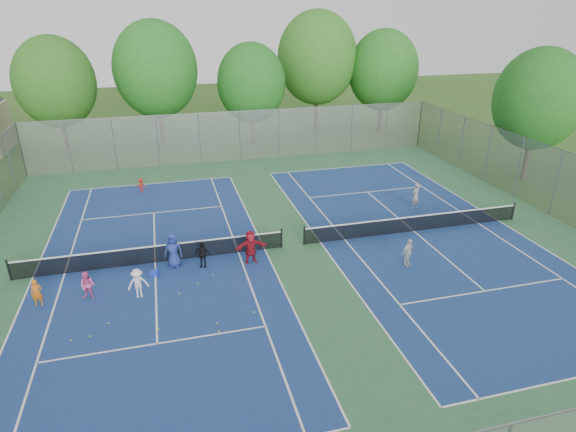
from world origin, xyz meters
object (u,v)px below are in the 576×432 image
object	(u,v)px
ball_hopper	(177,248)
net_left	(154,255)
ball_crate	(155,273)
net_right	(415,224)
instructor	(415,196)

from	to	relation	value
ball_hopper	net_left	bearing A→B (deg)	-141.94
net_left	ball_hopper	world-z (taller)	net_left
ball_hopper	ball_crate	bearing A→B (deg)	-118.02
net_left	ball_hopper	bearing A→B (deg)	38.06
net_right	ball_hopper	size ratio (longest dim) A/B	25.33
instructor	ball_crate	bearing A→B (deg)	-7.55
ball_hopper	instructor	size ratio (longest dim) A/B	0.31
ball_hopper	net_right	bearing A→B (deg)	-3.93
ball_crate	ball_hopper	world-z (taller)	ball_hopper
ball_hopper	instructor	distance (m)	14.73
net_right	net_left	bearing A→B (deg)	180.00
ball_crate	net_left	bearing A→B (deg)	89.29
instructor	net_right	bearing A→B (deg)	38.22
net_right	ball_crate	xyz separation A→B (m)	(-14.02, -1.27, -0.32)
net_left	ball_crate	size ratio (longest dim) A/B	39.47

